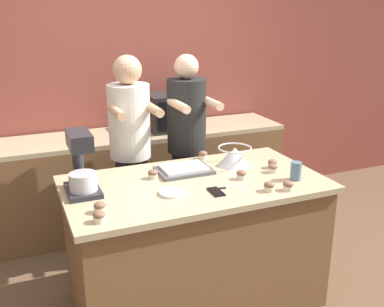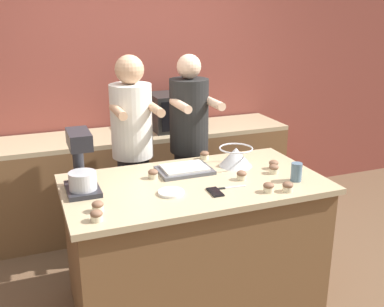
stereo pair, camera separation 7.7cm
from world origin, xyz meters
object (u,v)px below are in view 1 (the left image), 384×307
Objects in this scene: cell_phone at (216,192)px; small_plate at (172,193)px; microwave_oven at (172,111)px; cupcake_5 at (100,207)px; cupcake_7 at (241,175)px; cupcake_0 at (153,174)px; drinking_glass at (296,171)px; cupcake_1 at (272,164)px; person_right at (187,151)px; baking_tray at (185,169)px; cupcake_3 at (288,186)px; cupcake_6 at (269,186)px; knife at (228,187)px; mixing_bowl at (235,156)px; cupcake_2 at (99,217)px; cupcake_4 at (203,155)px; cupcake_8 at (273,168)px; stand_mixer at (81,166)px; person_left at (131,157)px.

small_plate reaches higher than cell_phone.
cupcake_5 is (-1.02, -1.58, -0.13)m from microwave_oven.
cupcake_0 is at bearing 156.34° from cupcake_7.
cupcake_1 is (-0.02, 0.26, -0.03)m from drinking_glass.
cell_phone is at bearing -101.18° from person_right.
baking_tray is 5.51× the size of cupcake_0.
small_plate is at bearing -173.49° from cupcake_7.
cupcake_7 reaches higher than baking_tray.
cupcake_1 and cupcake_3 have the same top height.
cupcake_6 is at bearing -82.94° from person_right.
cupcake_3 is at bearing -49.62° from baking_tray.
drinking_glass is 0.26m from cupcake_1.
microwave_oven is 1.55m from knife.
cupcake_3 is (-0.15, -0.14, -0.03)m from drinking_glass.
person_right is at bearing 119.00° from cupcake_1.
person_right is 0.97m from small_plate.
cupcake_0 is (-0.63, -0.02, -0.04)m from mixing_bowl.
mixing_bowl is 0.52× the size of microwave_oven.
cupcake_2 reaches higher than baking_tray.
mixing_bowl is 0.27m from cupcake_4.
microwave_oven is 6.97× the size of cupcake_0.
microwave_oven is 6.97× the size of cupcake_7.
knife is 3.27× the size of cupcake_8.
microwave_oven is 6.97× the size of cupcake_8.
cupcake_4 is 1.00× the size of cupcake_5.
cupcake_5 is at bearing -83.24° from stand_mixer.
mixing_bowl is 1.22m from cupcake_2.
stand_mixer is 1.06× the size of baking_tray.
cupcake_0 reaches higher than cell_phone.
cell_phone is 0.66× the size of knife.
knife is 0.19m from cupcake_7.
cupcake_6 is (-0.03, -0.51, -0.04)m from mixing_bowl.
cupcake_4 is at bearing -96.22° from microwave_oven.
mixing_bowl reaches higher than cupcake_5.
cupcake_8 is at bearing 13.00° from cupcake_2.
small_plate is at bearing -88.23° from person_left.
person_right is 1.32m from cupcake_5.
stand_mixer is at bearing 158.42° from cupcake_6.
cupcake_4 is (-0.39, 0.63, -0.03)m from drinking_glass.
drinking_glass is 1.83× the size of cupcake_7.
cupcake_7 is (0.15, 0.10, 0.03)m from knife.
person_left reaches higher than cupcake_1.
person_right is at bearing 66.33° from baking_tray.
cupcake_1 is at bearing 19.37° from cupcake_7.
cupcake_8 reaches higher than baking_tray.
knife is 0.52m from cupcake_0.
cupcake_1 is 1.37m from cupcake_2.
stand_mixer is 0.46m from cupcake_2.
drinking_glass is 1.83× the size of cupcake_2.
cupcake_2 is 0.12m from cupcake_5.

